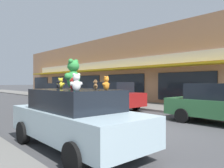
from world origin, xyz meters
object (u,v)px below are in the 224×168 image
Objects in this scene: teddy_bear_giant at (73,75)px; parked_car_far_right at (62,92)px; teddy_bear_orange at (106,83)px; parked_car_far_center at (110,95)px; teddy_bear_yellow at (61,83)px; plush_art_car at (75,118)px; teddy_bear_white at (76,82)px; teddy_bear_teal at (76,84)px; teddy_bear_brown at (95,85)px; teddy_bear_black at (58,84)px; teddy_bear_red at (72,84)px.

parked_car_far_right is (5.94, 11.28, -1.05)m from teddy_bear_giant.
teddy_bear_orange is at bearing -114.88° from parked_car_far_right.
parked_car_far_right is at bearing 90.00° from parked_car_far_center.
teddy_bear_orange reaches higher than teddy_bear_yellow.
teddy_bear_white is at bearing -120.48° from plush_art_car.
parked_car_far_right is (5.96, 10.63, -0.81)m from teddy_bear_yellow.
teddy_bear_giant reaches higher than teddy_bear_orange.
teddy_bear_white is (-0.74, -1.29, -0.21)m from teddy_bear_giant.
teddy_bear_orange is 1.05× the size of teddy_bear_teal.
teddy_bear_brown is at bearing 81.77° from teddy_bear_giant.
parked_car_far_right is (6.13, 10.80, -0.78)m from teddy_bear_black.
teddy_bear_white is at bearing 112.99° from teddy_bear_yellow.
teddy_bear_teal is at bearing -82.18° from teddy_bear_brown.
teddy_bear_white is at bearing 109.03° from teddy_bear_teal.
parked_car_far_right is at bearing 63.22° from plush_art_car.
teddy_bear_teal is at bearing 30.42° from teddy_bear_black.
teddy_bear_black is 0.06× the size of parked_car_far_right.
teddy_bear_yellow is at bearing -97.31° from teddy_bear_orange.
teddy_bear_white reaches higher than parked_car_far_center.
teddy_bear_teal reaches higher than parked_car_far_center.
teddy_bear_brown is (0.31, -0.46, 0.85)m from plush_art_car.
teddy_bear_teal is (-0.33, -0.64, -0.24)m from teddy_bear_giant.
teddy_bear_white is 0.08× the size of parked_car_far_center.
teddy_bear_orange is 1.87m from teddy_bear_yellow.
parked_car_far_center is at bearing -86.31° from teddy_bear_teal.
teddy_bear_giant reaches higher than teddy_bear_yellow.
teddy_bear_red is at bearing 119.31° from teddy_bear_yellow.
teddy_bear_brown is at bearing -137.69° from teddy_bear_white.
teddy_bear_white is 0.98m from teddy_bear_red.
teddy_bear_orange is (0.28, -0.90, 0.89)m from plush_art_car.
teddy_bear_teal is at bearing -109.84° from teddy_bear_white.
teddy_bear_brown is at bearing -55.18° from plush_art_car.
teddy_bear_teal is at bearing 22.44° from teddy_bear_red.
teddy_bear_yellow is 2.07m from teddy_bear_white.
teddy_bear_orange reaches higher than teddy_bear_brown.
teddy_bear_white is at bearing -38.34° from teddy_bear_brown.
teddy_bear_teal reaches higher than teddy_bear_black.
teddy_bear_yellow is 1.26× the size of teddy_bear_brown.
teddy_bear_teal is (0.40, 0.65, -0.03)m from teddy_bear_white.
teddy_bear_orange is (0.14, -1.21, -0.23)m from teddy_bear_giant.
teddy_bear_red is (0.45, 0.88, -0.04)m from teddy_bear_white.
plush_art_car is at bearing -137.99° from parked_car_far_center.
teddy_bear_white is 14.27m from parked_car_far_right.
teddy_bear_giant reaches higher than teddy_bear_teal.
teddy_bear_black is at bearing -142.69° from parked_car_far_center.
parked_car_far_center is (5.94, 5.16, -1.03)m from teddy_bear_giant.
teddy_bear_yellow is 1.05× the size of teddy_bear_red.
teddy_bear_teal is 8.58m from parked_car_far_center.
teddy_bear_black is 0.05× the size of parked_car_far_center.
teddy_bear_black is (-0.33, 1.70, -0.04)m from teddy_bear_orange.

